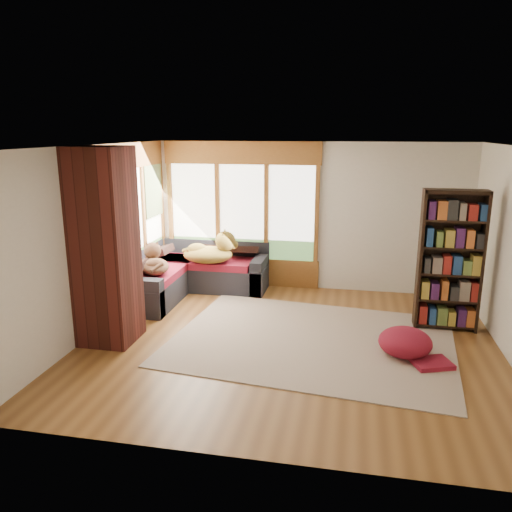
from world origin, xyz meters
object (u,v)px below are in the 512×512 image
at_px(pouf, 405,341).
at_px(bookshelf, 450,261).
at_px(sectional_sofa, 190,278).
at_px(dog_brindle, 154,261).
at_px(area_rug, 312,340).
at_px(dog_tan, 212,250).
at_px(brick_chimney, 105,247).

bearing_deg(pouf, bookshelf, 58.66).
distance_m(sectional_sofa, dog_brindle, 0.84).
distance_m(area_rug, dog_tan, 2.66).
relative_size(bookshelf, dog_brindle, 2.43).
xyz_separation_m(area_rug, bookshelf, (1.84, 0.81, 1.00)).
xyz_separation_m(area_rug, dog_brindle, (-2.64, 0.95, 0.73)).
relative_size(sectional_sofa, pouf, 3.28).
distance_m(brick_chimney, pouf, 4.06).
height_order(brick_chimney, pouf, brick_chimney).
height_order(brick_chimney, dog_tan, brick_chimney).
bearing_deg(brick_chimney, dog_tan, 69.78).
bearing_deg(dog_brindle, dog_tan, -72.76).
distance_m(bookshelf, pouf, 1.48).
relative_size(area_rug, bookshelf, 1.85).
bearing_deg(area_rug, pouf, -11.42).
bearing_deg(brick_chimney, pouf, 3.70).
relative_size(bookshelf, dog_tan, 2.10).
distance_m(pouf, dog_tan, 3.70).
height_order(area_rug, dog_tan, dog_tan).
bearing_deg(bookshelf, brick_chimney, -163.93).
height_order(sectional_sofa, area_rug, sectional_sofa).
xyz_separation_m(area_rug, pouf, (1.20, -0.24, 0.19)).
bearing_deg(area_rug, bookshelf, 23.85).
relative_size(sectional_sofa, dog_tan, 2.30).
bearing_deg(sectional_sofa, bookshelf, -7.37).
height_order(dog_tan, dog_brindle, dog_tan).
bearing_deg(area_rug, brick_chimney, -169.63).
xyz_separation_m(pouf, dog_tan, (-3.09, 1.95, 0.59)).
bearing_deg(area_rug, sectional_sofa, 145.40).
height_order(area_rug, dog_brindle, dog_brindle).
bearing_deg(brick_chimney, sectional_sofa, 77.71).
relative_size(bookshelf, pouf, 3.00).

